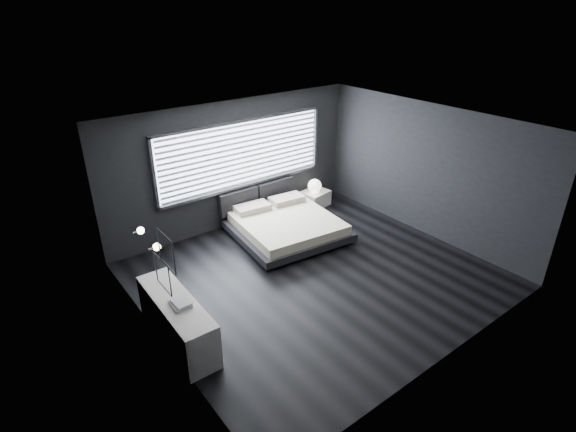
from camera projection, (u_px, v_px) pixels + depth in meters
room at (318, 207)px, 7.78m from camera, size 6.04×6.00×2.80m
window at (244, 154)px, 9.72m from camera, size 4.14×0.09×1.52m
headboard at (257, 196)px, 10.29m from camera, size 1.96×0.16×0.52m
sconce_near at (157, 247)px, 6.16m from camera, size 0.18×0.11×0.11m
sconce_far at (140, 231)px, 6.58m from camera, size 0.18×0.11×0.11m
wall_art_upper at (166, 251)px, 5.57m from camera, size 0.01×0.48×0.48m
wall_art_lower at (163, 274)px, 5.95m from camera, size 0.01×0.48×0.48m
bed at (287, 225)px, 9.64m from camera, size 2.39×2.30×0.56m
nightstand at (315, 198)px, 11.12m from camera, size 0.72×0.63×0.37m
orb_lamp at (315, 186)px, 10.92m from camera, size 0.33×0.33×0.33m
dresser at (177, 320)px, 6.67m from camera, size 0.55×1.84×0.73m
book_stack at (181, 303)px, 6.39m from camera, size 0.27×0.35×0.07m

